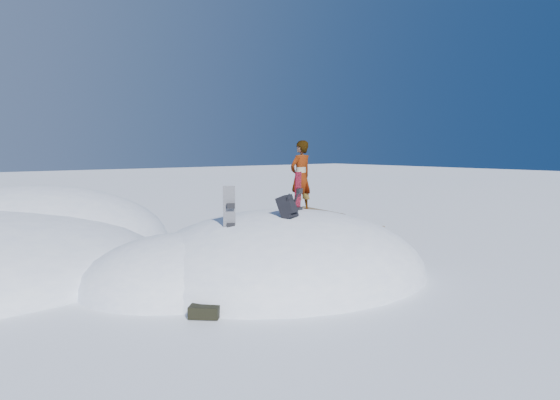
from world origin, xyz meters
TOP-DOWN VIEW (x-y plane):
  - ground at (0.00, 0.00)m, footprint 120.00×120.00m
  - snow_mound at (-0.17, 0.24)m, footprint 8.00×6.00m
  - rock_outcrop at (3.72, 3.01)m, footprint 4.68×4.41m
  - snowboard_red at (0.41, -0.04)m, footprint 0.27×0.22m
  - snowboard_dark at (-1.60, -0.27)m, footprint 0.29×0.26m
  - backpack at (-0.41, -0.67)m, footprint 0.47×0.54m
  - gear_pile at (-2.79, -1.40)m, footprint 1.01×0.89m
  - person at (0.96, 0.51)m, footprint 0.67×0.48m

SIDE VIEW (x-z plane):
  - ground at x=0.00m, z-range 0.00..0.00m
  - snow_mound at x=-0.17m, z-range -1.50..1.50m
  - rock_outcrop at x=3.72m, z-range -0.82..0.85m
  - gear_pile at x=-2.79m, z-range 0.00..0.26m
  - snowboard_dark at x=-1.60m, z-range 0.81..2.15m
  - snowboard_red at x=0.41m, z-range 0.93..2.37m
  - backpack at x=-0.41m, z-range 1.37..1.94m
  - person at x=0.96m, z-range 1.34..3.07m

